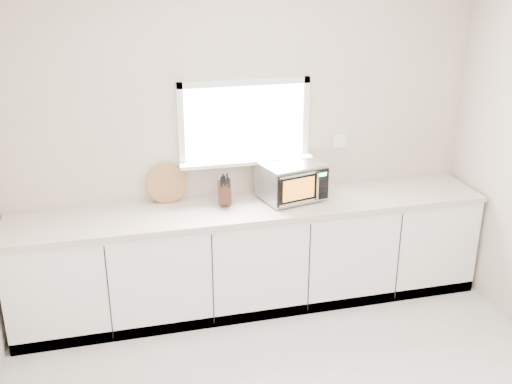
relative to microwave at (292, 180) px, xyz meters
name	(u,v)px	position (x,y,z in m)	size (l,w,h in m)	color
back_wall	(244,143)	(-0.35, 0.25, 0.28)	(4.00, 0.17, 2.70)	beige
cabinets	(253,257)	(-0.35, -0.05, -0.65)	(3.92, 0.60, 0.88)	white
countertop	(253,208)	(-0.35, -0.06, -0.19)	(3.92, 0.64, 0.04)	beige
microwave	(292,180)	(0.00, 0.00, 0.00)	(0.57, 0.49, 0.32)	black
knife_block	(224,191)	(-0.57, 0.01, -0.04)	(0.11, 0.21, 0.29)	#422217
cutting_board	(166,183)	(-1.02, 0.19, 0.00)	(0.33, 0.33, 0.02)	#A87741
coffee_grinder	(294,188)	(0.01, -0.02, -0.06)	(0.15, 0.15, 0.22)	#AAACB1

